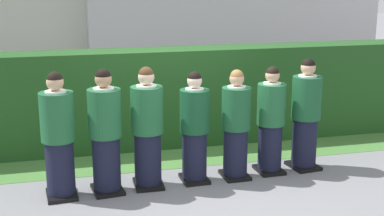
# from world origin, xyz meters

# --- Properties ---
(ground_plane) EXTENTS (60.00, 60.00, 0.00)m
(ground_plane) POSITION_xyz_m (0.00, 0.00, 0.00)
(ground_plane) COLOR slate
(student_front_row_0) EXTENTS (0.43, 0.53, 1.65)m
(student_front_row_0) POSITION_xyz_m (-1.77, -0.10, 0.78)
(student_front_row_0) COLOR black
(student_front_row_0) RESTS_ON ground
(student_front_row_1) EXTENTS (0.43, 0.54, 1.65)m
(student_front_row_1) POSITION_xyz_m (-1.18, -0.08, 0.79)
(student_front_row_1) COLOR black
(student_front_row_1) RESTS_ON ground
(student_front_row_2) EXTENTS (0.43, 0.48, 1.64)m
(student_front_row_2) POSITION_xyz_m (-0.62, -0.02, 0.78)
(student_front_row_2) COLOR black
(student_front_row_2) RESTS_ON ground
(student_front_row_3) EXTENTS (0.40, 0.45, 1.55)m
(student_front_row_3) POSITION_xyz_m (0.04, 0.01, 0.74)
(student_front_row_3) COLOR black
(student_front_row_3) RESTS_ON ground
(student_front_row_4) EXTENTS (0.40, 0.49, 1.55)m
(student_front_row_4) POSITION_xyz_m (0.63, 0.00, 0.74)
(student_front_row_4) COLOR black
(student_front_row_4) RESTS_ON ground
(student_front_row_5) EXTENTS (0.40, 0.45, 1.56)m
(student_front_row_5) POSITION_xyz_m (1.19, 0.08, 0.74)
(student_front_row_5) COLOR black
(student_front_row_5) RESTS_ON ground
(student_front_row_6) EXTENTS (0.43, 0.51, 1.64)m
(student_front_row_6) POSITION_xyz_m (1.74, 0.11, 0.78)
(student_front_row_6) COLOR black
(student_front_row_6) RESTS_ON ground
(hedge) EXTENTS (11.17, 0.70, 1.62)m
(hedge) POSITION_xyz_m (0.00, 1.77, 0.81)
(hedge) COLOR #214C1E
(hedge) RESTS_ON ground
(lawn_strip) EXTENTS (11.17, 0.90, 0.01)m
(lawn_strip) POSITION_xyz_m (0.00, 0.97, 0.00)
(lawn_strip) COLOR #477A38
(lawn_strip) RESTS_ON ground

